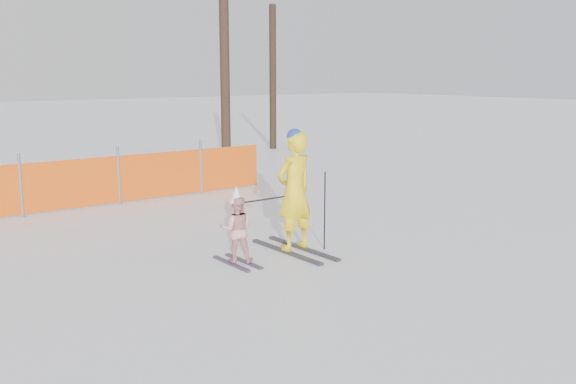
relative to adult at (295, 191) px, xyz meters
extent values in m
plane|color=white|center=(-0.24, -0.64, -0.97)|extent=(120.00, 120.00, 0.00)
cube|color=black|center=(-0.17, 0.00, -0.95)|extent=(0.09, 1.73, 0.04)
cube|color=black|center=(0.17, 0.00, -0.95)|extent=(0.09, 1.73, 0.04)
imported|color=yellow|center=(0.00, 0.00, 0.00)|extent=(0.72, 0.52, 1.85)
sphere|color=navy|center=(0.00, 0.00, 0.85)|extent=(0.24, 0.24, 0.24)
cube|color=black|center=(-1.19, -0.01, -0.95)|extent=(0.09, 0.93, 0.03)
cube|color=black|center=(-0.97, -0.01, -0.95)|extent=(0.09, 0.93, 0.03)
imported|color=pink|center=(-1.08, -0.01, -0.45)|extent=(0.60, 0.58, 0.98)
cone|color=white|center=(-1.08, -0.01, 0.08)|extent=(0.19, 0.19, 0.24)
cylinder|color=black|center=(0.45, -0.20, -0.34)|extent=(0.02, 0.02, 1.26)
cylinder|color=black|center=(-0.54, -0.01, -0.06)|extent=(0.83, 0.03, 0.02)
cylinder|color=#595960|center=(-2.71, 5.16, -0.34)|extent=(0.06, 0.06, 1.25)
cylinder|color=#595960|center=(-0.71, 5.16, -0.34)|extent=(0.06, 0.06, 1.25)
cylinder|color=#595960|center=(1.29, 5.16, -0.34)|extent=(0.06, 0.06, 1.25)
cylinder|color=#301F15|center=(5.16, 10.28, 2.00)|extent=(0.31, 0.31, 5.94)
cylinder|color=black|center=(7.98, 11.51, 1.63)|extent=(0.25, 0.25, 5.20)
camera|label=1|loc=(-6.03, -7.72, 1.81)|focal=40.00mm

